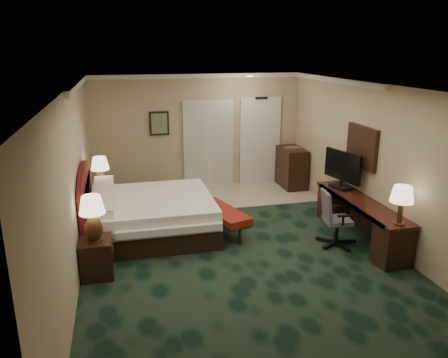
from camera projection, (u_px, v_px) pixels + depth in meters
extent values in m
cube|color=black|center=(239.00, 253.00, 7.25)|extent=(5.00, 7.50, 0.00)
cube|color=silver|center=(241.00, 88.00, 6.47)|extent=(5.00, 7.50, 0.00)
cube|color=tan|center=(198.00, 132.00, 10.35)|extent=(5.00, 0.00, 2.70)
cube|color=tan|center=(370.00, 307.00, 3.37)|extent=(5.00, 0.00, 2.70)
cube|color=tan|center=(73.00, 186.00, 6.30)|extent=(0.00, 7.50, 2.70)
cube|color=tan|center=(381.00, 165.00, 7.42)|extent=(0.00, 7.50, 2.70)
cube|color=#C1AF94|center=(243.00, 194.00, 10.15)|extent=(3.20, 1.70, 0.01)
cube|color=silver|center=(260.00, 142.00, 10.75)|extent=(1.02, 0.06, 2.18)
cube|color=#BBBBB5|center=(208.00, 144.00, 10.45)|extent=(1.20, 0.06, 2.10)
cube|color=#49705E|center=(159.00, 123.00, 10.04)|extent=(0.45, 0.06, 0.55)
cube|color=white|center=(362.00, 147.00, 7.91)|extent=(0.05, 0.95, 0.75)
cube|color=white|center=(153.00, 216.00, 7.93)|extent=(2.16, 2.01, 0.69)
cube|color=black|center=(97.00, 258.00, 6.47)|extent=(0.46, 0.53, 0.57)
cube|color=black|center=(102.00, 205.00, 8.61)|extent=(0.48, 0.55, 0.60)
cube|color=maroon|center=(222.00, 221.00, 8.01)|extent=(0.86, 1.42, 0.45)
cube|color=black|center=(359.00, 220.00, 7.69)|extent=(0.53, 2.47, 0.71)
cube|color=black|center=(342.00, 170.00, 8.19)|extent=(0.29, 0.91, 0.72)
cube|color=black|center=(291.00, 168.00, 10.58)|extent=(0.51, 0.91, 0.96)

